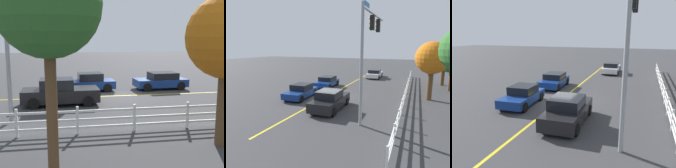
{
  "view_description": "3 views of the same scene",
  "coord_description": "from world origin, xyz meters",
  "views": [
    {
      "loc": [
        3.38,
        18.15,
        3.85
      ],
      "look_at": [
        0.47,
        1.34,
        1.05
      ],
      "focal_mm": 44.53,
      "sensor_mm": 36.0,
      "label": 1
    },
    {
      "loc": [
        17.01,
        8.06,
        4.92
      ],
      "look_at": [
        0.96,
        1.44,
        1.5
      ],
      "focal_mm": 30.82,
      "sensor_mm": 36.0,
      "label": 2
    },
    {
      "loc": [
        14.75,
        5.62,
        4.92
      ],
      "look_at": [
        0.24,
        0.43,
        1.37
      ],
      "focal_mm": 35.73,
      "sensor_mm": 36.0,
      "label": 3
    }
  ],
  "objects": [
    {
      "name": "ground_plane",
      "position": [
        0.0,
        0.0,
        0.0
      ],
      "size": [
        120.0,
        120.0,
        0.0
      ],
      "primitive_type": "plane",
      "color": "#38383A"
    },
    {
      "name": "lane_center_stripe",
      "position": [
        -4.0,
        0.0,
        0.0
      ],
      "size": [
        28.0,
        0.16,
        0.01
      ],
      "primitive_type": "cube",
      "color": "gold",
      "rests_on": "ground_plane"
    },
    {
      "name": "signal_assembly",
      "position": [
        4.11,
        4.98,
        5.25
      ],
      "size": [
        6.63,
        0.38,
        7.54
      ],
      "color": "gray",
      "rests_on": "ground_plane"
    },
    {
      "name": "car_0",
      "position": [
        3.67,
        1.88,
        0.72
      ],
      "size": [
        4.47,
        2.06,
        1.54
      ],
      "rotation": [
        0.0,
        0.0,
        3.17
      ],
      "color": "black",
      "rests_on": "ground_plane"
    },
    {
      "name": "car_1",
      "position": [
        1.65,
        -2.14,
        0.64
      ],
      "size": [
        4.0,
        2.03,
        1.34
      ],
      "rotation": [
        0.0,
        0.0,
        6.33
      ],
      "color": "navy",
      "rests_on": "ground_plane"
    },
    {
      "name": "car_2",
      "position": [
        -3.92,
        -2.01,
        0.64
      ],
      "size": [
        4.02,
        2.06,
        1.29
      ],
      "rotation": [
        0.0,
        0.0,
        6.33
      ],
      "color": "navy",
      "rests_on": "ground_plane"
    },
    {
      "name": "car_3",
      "position": [
        -13.25,
        1.91,
        0.63
      ],
      "size": [
        4.71,
        2.03,
        1.29
      ],
      "rotation": [
        0.0,
        0.0,
        3.17
      ],
      "color": "silver",
      "rests_on": "ground_plane"
    },
    {
      "name": "white_rail_fence",
      "position": [
        -3.0,
        7.24,
        0.6
      ],
      "size": [
        26.1,
        0.1,
        1.15
      ],
      "color": "white",
      "rests_on": "ground_plane"
    }
  ]
}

